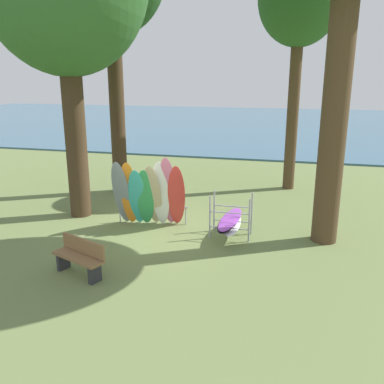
# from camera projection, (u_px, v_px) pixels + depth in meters

# --- Properties ---
(ground_plane) EXTENTS (80.00, 80.00, 0.00)m
(ground_plane) POSITION_uv_depth(u_px,v_px,m) (153.00, 230.00, 12.39)
(ground_plane) COLOR olive
(lake_water) EXTENTS (80.00, 36.00, 0.10)m
(lake_water) POSITION_uv_depth(u_px,v_px,m) (255.00, 123.00, 39.60)
(lake_water) COLOR #38607A
(lake_water) RESTS_ON ground
(tree_mid_behind) EXTENTS (3.07, 3.07, 8.97)m
(tree_mid_behind) POSITION_uv_depth(u_px,v_px,m) (300.00, 1.00, 15.10)
(tree_mid_behind) COLOR #4C3823
(tree_mid_behind) RESTS_ON ground
(leaning_board_pile) EXTENTS (2.24, 1.12, 2.22)m
(leaning_board_pile) POSITION_uv_depth(u_px,v_px,m) (149.00, 195.00, 12.47)
(leaning_board_pile) COLOR gray
(leaning_board_pile) RESTS_ON ground
(board_storage_rack) EXTENTS (1.15, 2.13, 1.25)m
(board_storage_rack) POSITION_uv_depth(u_px,v_px,m) (230.00, 220.00, 11.83)
(board_storage_rack) COLOR #9EA0A5
(board_storage_rack) RESTS_ON ground
(park_bench) EXTENTS (1.45, 0.91, 0.85)m
(park_bench) POSITION_uv_depth(u_px,v_px,m) (80.00, 256.00, 9.54)
(park_bench) COLOR #2D2D33
(park_bench) RESTS_ON ground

